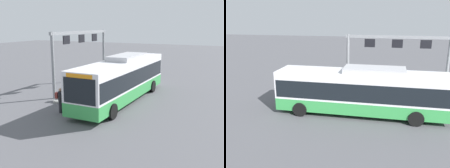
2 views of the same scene
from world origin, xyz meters
TOP-DOWN VIEW (x-y plane):
  - ground_plane at (0.00, 0.00)m, footprint 120.00×120.00m
  - platform_curb at (-2.11, -2.96)m, footprint 10.00×2.80m
  - bus_main at (-0.01, 0.00)m, footprint 11.87×2.77m
  - person_boarding at (4.47, -2.48)m, footprint 0.44×0.59m
  - person_waiting_near at (1.29, -3.28)m, footprint 0.35×0.52m
  - person_waiting_mid at (0.16, -3.17)m, footprint 0.36×0.54m
  - platform_sign_gantry at (-2.44, -5.09)m, footprint 8.81×0.24m
  - trash_bin at (-6.28, -3.04)m, footprint 0.52×0.52m

SIDE VIEW (x-z plane):
  - ground_plane at x=0.00m, z-range 0.00..0.00m
  - platform_curb at x=-2.11m, z-range 0.00..0.16m
  - trash_bin at x=-6.28m, z-range 0.16..1.06m
  - person_boarding at x=4.47m, z-range 0.06..1.73m
  - person_waiting_near at x=1.29m, z-range 0.22..1.89m
  - person_waiting_mid at x=0.16m, z-range 0.22..1.89m
  - bus_main at x=-0.01m, z-range 0.08..3.54m
  - platform_sign_gantry at x=-2.44m, z-range 1.13..6.33m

